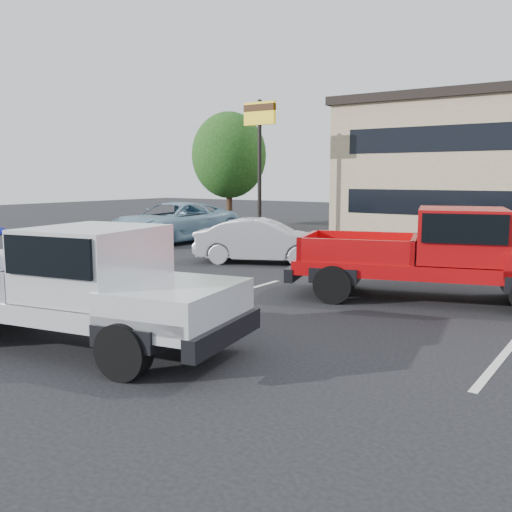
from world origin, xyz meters
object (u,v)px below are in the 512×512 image
object	(u,v)px
silver_pickup	(82,280)
blue_suv	(173,222)
motel_sign	(260,131)
tree_left	(229,155)
silver_sedan	(263,241)
red_pickup	(452,251)

from	to	relation	value
silver_pickup	blue_suv	distance (m)	14.27
motel_sign	silver_pickup	bearing A→B (deg)	-64.65
tree_left	silver_sedan	world-z (taller)	tree_left
tree_left	blue_suv	size ratio (longest dim) A/B	1.05
silver_pickup	silver_sedan	distance (m)	9.18
motel_sign	silver_sedan	size ratio (longest dim) A/B	1.47
silver_pickup	silver_sedan	size ratio (longest dim) A/B	1.46
motel_sign	silver_sedan	xyz separation A→B (m)	(4.99, -7.15, -3.98)
motel_sign	blue_suv	bearing A→B (deg)	-103.01
red_pickup	silver_pickup	bearing A→B (deg)	-136.58
motel_sign	tree_left	world-z (taller)	tree_left
red_pickup	silver_sedan	bearing A→B (deg)	143.28
silver_pickup	silver_sedan	bearing A→B (deg)	95.82
silver_sedan	tree_left	bearing A→B (deg)	18.25
motel_sign	tree_left	bearing A→B (deg)	143.13
red_pickup	tree_left	bearing A→B (deg)	123.77
silver_pickup	silver_sedan	xyz separation A→B (m)	(-2.57, 8.80, -0.38)
motel_sign	red_pickup	bearing A→B (deg)	-39.80
red_pickup	motel_sign	bearing A→B (deg)	123.03
motel_sign	blue_suv	distance (m)	6.08
silver_sedan	blue_suv	world-z (taller)	blue_suv
tree_left	silver_sedan	xyz separation A→B (m)	(8.99, -10.15, -3.06)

